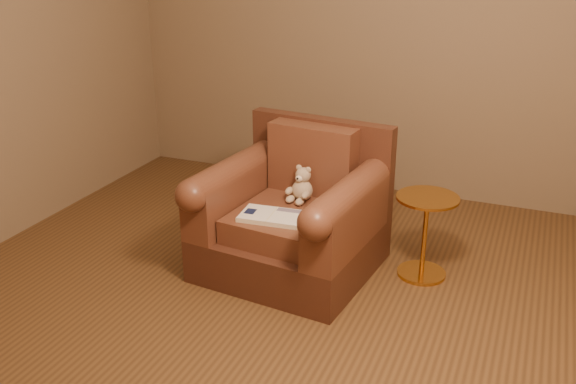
% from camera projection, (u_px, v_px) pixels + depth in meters
% --- Properties ---
extents(floor, '(4.00, 4.00, 0.00)m').
position_uv_depth(floor, '(281.00, 322.00, 3.25)').
color(floor, brown).
rests_on(floor, ground).
extents(armchair, '(1.00, 0.96, 0.82)m').
position_uv_depth(armchair, '(294.00, 216.00, 3.69)').
color(armchair, '#442316').
rests_on(armchair, floor).
extents(teddy_bear, '(0.15, 0.18, 0.21)m').
position_uv_depth(teddy_bear, '(301.00, 187.00, 3.69)').
color(teddy_bear, tan).
rests_on(teddy_bear, armchair).
extents(guidebook, '(0.36, 0.23, 0.03)m').
position_uv_depth(guidebook, '(272.00, 216.00, 3.48)').
color(guidebook, beige).
rests_on(guidebook, armchair).
extents(side_table, '(0.35, 0.35, 0.49)m').
position_uv_depth(side_table, '(425.00, 234.00, 3.61)').
color(side_table, gold).
rests_on(side_table, floor).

